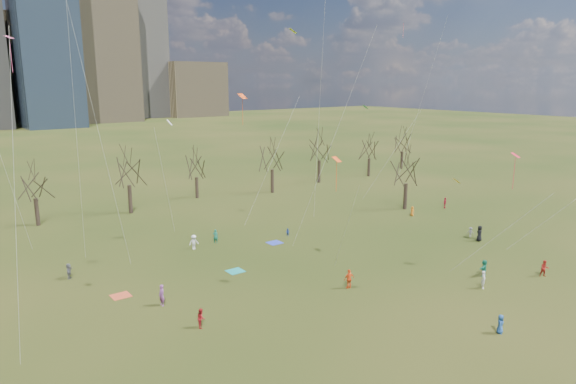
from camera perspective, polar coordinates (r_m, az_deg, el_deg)
ground at (r=47.44m, az=8.90°, el=-10.78°), size 500.00×500.00×0.00m
bare_tree_row at (r=75.40m, az=-11.67°, el=2.58°), size 113.04×29.80×9.50m
blanket_teal at (r=51.62m, az=-5.88°, el=-8.73°), size 1.60×1.50×0.03m
blanket_navy at (r=59.96m, az=-1.49°, el=-5.65°), size 1.60×1.50×0.03m
blanket_crimson at (r=48.12m, az=-18.09°, el=-10.90°), size 1.60×1.50×0.03m
person_0 at (r=42.46m, az=22.53°, el=-13.40°), size 0.84×0.72×1.46m
person_1 at (r=50.32m, az=20.89°, el=-9.08°), size 0.72×0.69×1.66m
person_2 at (r=40.78m, az=-9.63°, el=-13.62°), size 0.83×0.92×1.53m
person_3 at (r=65.76m, az=19.62°, el=-4.21°), size 0.78×0.92×1.23m
person_4 at (r=47.39m, az=6.81°, el=-9.56°), size 1.12×0.63×1.80m
person_5 at (r=53.33m, az=20.96°, el=-7.89°), size 1.61×0.90×1.65m
person_6 at (r=64.35m, az=20.52°, el=-4.34°), size 1.05×0.85×1.87m
person_7 at (r=44.95m, az=-13.86°, el=-11.07°), size 0.51×0.71×1.83m
person_8 at (r=62.37m, az=-0.03°, el=-4.49°), size 0.50×0.56×0.95m
person_9 at (r=58.45m, az=-10.42°, el=-5.50°), size 1.13×0.72×1.66m
person_10 at (r=79.29m, az=17.04°, el=-1.15°), size 1.02×0.69×1.60m
person_11 at (r=53.55m, az=-23.17°, el=-8.07°), size 1.01×1.45×1.50m
person_12 at (r=73.56m, az=13.64°, el=-2.08°), size 0.48×0.69×1.35m
person_13 at (r=60.24m, az=-8.05°, el=-4.88°), size 0.70×0.70×1.64m
person_14 at (r=55.54m, az=26.61°, el=-7.60°), size 1.00×0.99×1.63m
kites_airborne at (r=53.94m, az=-0.43°, el=6.94°), size 63.93×40.47×30.42m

